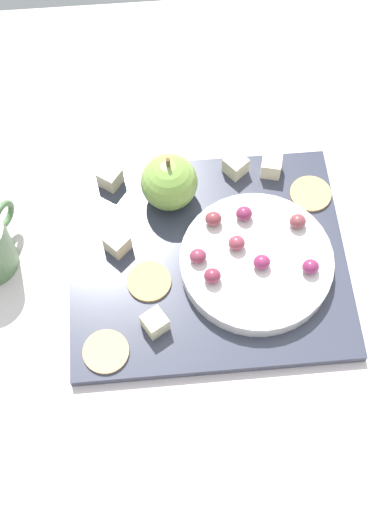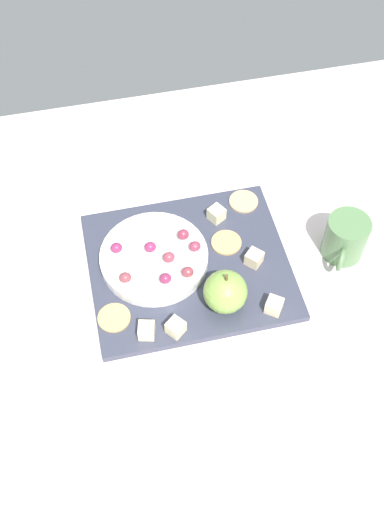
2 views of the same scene
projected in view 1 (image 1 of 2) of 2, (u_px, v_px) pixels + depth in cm
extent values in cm
cube|color=silver|center=(215.00, 267.00, 84.95)|extent=(119.10, 90.27, 3.36)
cube|color=#353849|center=(208.00, 262.00, 82.70)|extent=(33.22, 28.50, 1.32)
cylinder|color=white|center=(256.00, 262.00, 80.77)|extent=(18.13, 18.13, 2.03)
sphere|color=#80AB47|center=(169.00, 182.00, 83.04)|extent=(7.00, 7.00, 7.00)
cylinder|color=brown|center=(168.00, 162.00, 79.40)|extent=(0.50, 0.50, 1.20)
cube|color=beige|center=(117.00, 243.00, 81.70)|extent=(3.50, 3.50, 2.48)
cube|color=beige|center=(110.00, 178.00, 86.06)|extent=(3.46, 3.46, 2.48)
cube|color=beige|center=(236.00, 166.00, 86.90)|extent=(3.48, 3.48, 2.48)
cube|color=beige|center=(155.00, 323.00, 76.98)|extent=(3.39, 3.39, 2.48)
cube|color=beige|center=(271.00, 166.00, 86.87)|extent=(3.01, 3.01, 2.48)
cylinder|color=tan|center=(106.00, 352.00, 76.49)|extent=(5.22, 5.22, 0.40)
cylinder|color=tan|center=(149.00, 281.00, 80.51)|extent=(5.22, 5.22, 0.40)
cylinder|color=tan|center=(311.00, 194.00, 86.17)|extent=(5.22, 5.22, 0.40)
ellipsoid|color=#8F2A58|center=(262.00, 262.00, 78.66)|extent=(1.98, 1.78, 1.74)
ellipsoid|color=brown|center=(298.00, 221.00, 81.22)|extent=(1.98, 1.78, 1.67)
ellipsoid|color=brown|center=(213.00, 219.00, 81.31)|extent=(1.98, 1.78, 1.78)
ellipsoid|color=#842956|center=(311.00, 267.00, 78.39)|extent=(1.98, 1.78, 1.73)
ellipsoid|color=#822A4F|center=(244.00, 214.00, 81.67)|extent=(1.98, 1.78, 1.74)
ellipsoid|color=#86334B|center=(198.00, 256.00, 79.06)|extent=(1.98, 1.78, 1.67)
ellipsoid|color=#862F44|center=(212.00, 276.00, 77.77)|extent=(1.98, 1.78, 1.88)
ellipsoid|color=#903B4B|center=(236.00, 240.00, 79.97)|extent=(1.98, 1.78, 1.78)
torus|color=#53794B|center=(3.00, 215.00, 81.91)|extent=(2.72, 3.85, 4.00)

